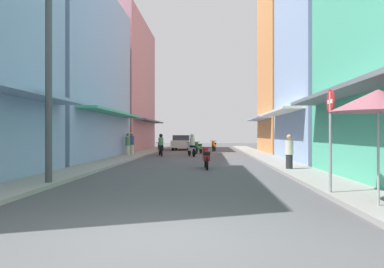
{
  "coord_description": "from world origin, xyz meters",
  "views": [
    {
      "loc": [
        0.84,
        -5.91,
        1.55
      ],
      "look_at": [
        -0.17,
        17.57,
        1.56
      ],
      "focal_mm": 37.67,
      "sensor_mm": 36.0,
      "label": 1
    }
  ],
  "objects_px": {
    "pedestrian_foreground": "(128,145)",
    "street_sign_no_entry": "(330,127)",
    "pedestrian_midway": "(132,142)",
    "motorbike_green": "(198,147)",
    "pedestrian_crossing": "(289,153)",
    "motorbike_orange": "(214,146)",
    "vendor_umbrella": "(378,101)",
    "motorbike_red": "(206,157)",
    "utility_pole": "(49,49)",
    "motorbike_silver": "(192,146)",
    "motorbike_black": "(161,146)",
    "parked_car": "(182,142)"
  },
  "relations": [
    {
      "from": "vendor_umbrella",
      "to": "motorbike_black",
      "type": "bearing_deg",
      "value": 108.73
    },
    {
      "from": "motorbike_red",
      "to": "parked_car",
      "type": "relative_size",
      "value": 0.43
    },
    {
      "from": "motorbike_orange",
      "to": "motorbike_silver",
      "type": "distance_m",
      "value": 8.44
    },
    {
      "from": "motorbike_orange",
      "to": "pedestrian_midway",
      "type": "bearing_deg",
      "value": -130.61
    },
    {
      "from": "motorbike_red",
      "to": "pedestrian_midway",
      "type": "distance_m",
      "value": 12.45
    },
    {
      "from": "motorbike_green",
      "to": "pedestrian_crossing",
      "type": "relative_size",
      "value": 1.15
    },
    {
      "from": "parked_car",
      "to": "pedestrian_midway",
      "type": "xyz_separation_m",
      "value": [
        -2.96,
        -10.67,
        0.24
      ]
    },
    {
      "from": "motorbike_orange",
      "to": "pedestrian_crossing",
      "type": "relative_size",
      "value": 1.17
    },
    {
      "from": "motorbike_orange",
      "to": "motorbike_silver",
      "type": "bearing_deg",
      "value": -101.25
    },
    {
      "from": "motorbike_green",
      "to": "pedestrian_midway",
      "type": "distance_m",
      "value": 5.42
    },
    {
      "from": "motorbike_green",
      "to": "pedestrian_midway",
      "type": "bearing_deg",
      "value": -152.58
    },
    {
      "from": "motorbike_black",
      "to": "motorbike_silver",
      "type": "distance_m",
      "value": 2.24
    },
    {
      "from": "utility_pole",
      "to": "pedestrian_crossing",
      "type": "bearing_deg",
      "value": 32.16
    },
    {
      "from": "pedestrian_crossing",
      "to": "utility_pole",
      "type": "height_order",
      "value": "utility_pole"
    },
    {
      "from": "pedestrian_crossing",
      "to": "motorbike_orange",
      "type": "bearing_deg",
      "value": 98.43
    },
    {
      "from": "utility_pole",
      "to": "motorbike_silver",
      "type": "bearing_deg",
      "value": 77.78
    },
    {
      "from": "pedestrian_midway",
      "to": "vendor_umbrella",
      "type": "distance_m",
      "value": 22.86
    },
    {
      "from": "pedestrian_foreground",
      "to": "vendor_umbrella",
      "type": "bearing_deg",
      "value": -65.35
    },
    {
      "from": "street_sign_no_entry",
      "to": "pedestrian_foreground",
      "type": "bearing_deg",
      "value": 115.77
    },
    {
      "from": "pedestrian_midway",
      "to": "pedestrian_foreground",
      "type": "distance_m",
      "value": 1.11
    },
    {
      "from": "parked_car",
      "to": "pedestrian_midway",
      "type": "distance_m",
      "value": 11.08
    },
    {
      "from": "motorbike_red",
      "to": "motorbike_black",
      "type": "bearing_deg",
      "value": 107.74
    },
    {
      "from": "motorbike_black",
      "to": "motorbike_red",
      "type": "height_order",
      "value": "motorbike_black"
    },
    {
      "from": "motorbike_orange",
      "to": "vendor_umbrella",
      "type": "bearing_deg",
      "value": -83.96
    },
    {
      "from": "motorbike_red",
      "to": "street_sign_no_entry",
      "type": "distance_m",
      "value": 8.65
    },
    {
      "from": "parked_car",
      "to": "utility_pole",
      "type": "relative_size",
      "value": 0.52
    },
    {
      "from": "pedestrian_midway",
      "to": "utility_pole",
      "type": "distance_m",
      "value": 17.74
    },
    {
      "from": "parked_car",
      "to": "pedestrian_crossing",
      "type": "xyz_separation_m",
      "value": [
        6.0,
        -23.06,
        0.03
      ]
    },
    {
      "from": "motorbike_green",
      "to": "motorbike_orange",
      "type": "height_order",
      "value": "same"
    },
    {
      "from": "motorbike_silver",
      "to": "pedestrian_midway",
      "type": "distance_m",
      "value": 4.59
    },
    {
      "from": "motorbike_silver",
      "to": "utility_pole",
      "type": "relative_size",
      "value": 0.22
    },
    {
      "from": "pedestrian_foreground",
      "to": "street_sign_no_entry",
      "type": "bearing_deg",
      "value": -64.23
    },
    {
      "from": "motorbike_orange",
      "to": "street_sign_no_entry",
      "type": "height_order",
      "value": "street_sign_no_entry"
    },
    {
      "from": "motorbike_green",
      "to": "pedestrian_foreground",
      "type": "xyz_separation_m",
      "value": [
        -4.86,
        -3.58,
        0.31
      ]
    },
    {
      "from": "motorbike_green",
      "to": "pedestrian_crossing",
      "type": "height_order",
      "value": "pedestrian_crossing"
    },
    {
      "from": "motorbike_black",
      "to": "utility_pole",
      "type": "height_order",
      "value": "utility_pole"
    },
    {
      "from": "pedestrian_midway",
      "to": "street_sign_no_entry",
      "type": "distance_m",
      "value": 21.01
    },
    {
      "from": "motorbike_black",
      "to": "pedestrian_midway",
      "type": "xyz_separation_m",
      "value": [
        -2.22,
        0.82,
        0.28
      ]
    },
    {
      "from": "motorbike_silver",
      "to": "pedestrian_foreground",
      "type": "height_order",
      "value": "pedestrian_foreground"
    },
    {
      "from": "motorbike_silver",
      "to": "pedestrian_foreground",
      "type": "bearing_deg",
      "value": 178.87
    },
    {
      "from": "motorbike_black",
      "to": "utility_pole",
      "type": "bearing_deg",
      "value": -94.5
    },
    {
      "from": "parked_car",
      "to": "vendor_umbrella",
      "type": "relative_size",
      "value": 1.7
    },
    {
      "from": "motorbike_orange",
      "to": "parked_car",
      "type": "height_order",
      "value": "parked_car"
    },
    {
      "from": "pedestrian_midway",
      "to": "motorbike_black",
      "type": "bearing_deg",
      "value": -20.31
    },
    {
      "from": "vendor_umbrella",
      "to": "motorbike_red",
      "type": "bearing_deg",
      "value": 109.76
    },
    {
      "from": "motorbike_silver",
      "to": "motorbike_black",
      "type": "bearing_deg",
      "value": 170.61
    },
    {
      "from": "pedestrian_foreground",
      "to": "street_sign_no_entry",
      "type": "relative_size",
      "value": 0.61
    },
    {
      "from": "pedestrian_crossing",
      "to": "vendor_umbrella",
      "type": "xyz_separation_m",
      "value": [
        0.08,
        -8.57,
        1.45
      ]
    },
    {
      "from": "street_sign_no_entry",
      "to": "motorbike_green",
      "type": "bearing_deg",
      "value": 100.07
    },
    {
      "from": "motorbike_silver",
      "to": "pedestrian_midway",
      "type": "xyz_separation_m",
      "value": [
        -4.43,
        1.19,
        0.28
      ]
    }
  ]
}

